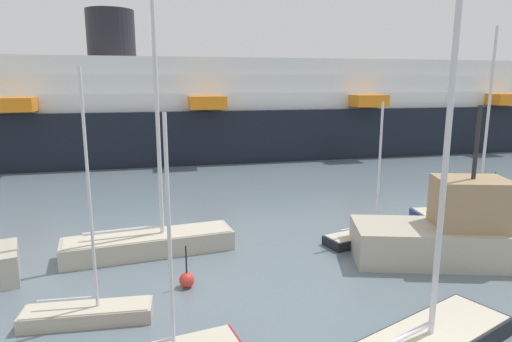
% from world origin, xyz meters
% --- Properties ---
extents(sailboat_1, '(4.14, 1.48, 8.06)m').
position_xyz_m(sailboat_1, '(-8.01, 6.37, 0.39)').
color(sailboat_1, '#BCB29E').
rests_on(sailboat_1, ground_plane).
extents(sailboat_2, '(6.36, 2.64, 10.40)m').
position_xyz_m(sailboat_2, '(11.32, 11.85, 0.50)').
color(sailboat_2, navy).
rests_on(sailboat_2, ground_plane).
extents(sailboat_5, '(4.96, 2.27, 6.70)m').
position_xyz_m(sailboat_5, '(4.57, 10.72, 0.33)').
color(sailboat_5, black).
rests_on(sailboat_5, ground_plane).
extents(sailboat_6, '(7.61, 2.49, 13.94)m').
position_xyz_m(sailboat_6, '(-5.86, 11.83, 0.68)').
color(sailboat_6, '#BCB29E').
rests_on(sailboat_6, ground_plane).
extents(fishing_boat_0, '(9.18, 5.57, 6.69)m').
position_xyz_m(fishing_boat_0, '(6.98, 7.45, 1.24)').
color(fishing_boat_0, '#BCB29E').
rests_on(fishing_boat_0, ground_plane).
extents(channel_buoy_0, '(0.57, 0.57, 1.64)m').
position_xyz_m(channel_buoy_0, '(-4.64, 8.00, 0.30)').
color(channel_buoy_0, red).
rests_on(channel_buoy_0, ground_plane).
extents(channel_buoy_1, '(0.69, 0.69, 1.49)m').
position_xyz_m(channel_buoy_1, '(17.72, 16.96, 0.35)').
color(channel_buoy_1, orange).
rests_on(channel_buoy_1, ground_plane).
extents(cruise_ship, '(90.58, 16.27, 14.35)m').
position_xyz_m(cruise_ship, '(8.05, 38.52, 4.54)').
color(cruise_ship, black).
rests_on(cruise_ship, ground_plane).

